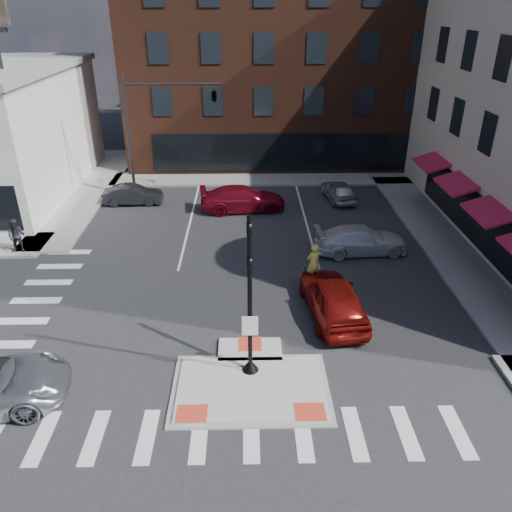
{
  "coord_description": "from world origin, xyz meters",
  "views": [
    {
      "loc": [
        -0.08,
        -13.63,
        11.91
      ],
      "look_at": [
        0.31,
        5.65,
        2.0
      ],
      "focal_mm": 35.0,
      "sensor_mm": 36.0,
      "label": 1
    }
  ],
  "objects_px": {
    "cyclist": "(313,275)",
    "bg_car_silver": "(338,190)",
    "bg_car_dark": "(133,195)",
    "white_pickup": "(361,240)",
    "pedestrian_a": "(16,236)",
    "red_sedan": "(333,298)",
    "bg_car_red": "(243,199)"
  },
  "relations": [
    {
      "from": "bg_car_dark",
      "to": "pedestrian_a",
      "type": "relative_size",
      "value": 2.09
    },
    {
      "from": "red_sedan",
      "to": "bg_car_dark",
      "type": "relative_size",
      "value": 1.33
    },
    {
      "from": "red_sedan",
      "to": "bg_car_silver",
      "type": "relative_size",
      "value": 1.31
    },
    {
      "from": "white_pickup",
      "to": "bg_car_dark",
      "type": "height_order",
      "value": "white_pickup"
    },
    {
      "from": "cyclist",
      "to": "bg_car_silver",
      "type": "bearing_deg",
      "value": -129.07
    },
    {
      "from": "red_sedan",
      "to": "white_pickup",
      "type": "bearing_deg",
      "value": -118.79
    },
    {
      "from": "bg_car_dark",
      "to": "pedestrian_a",
      "type": "xyz_separation_m",
      "value": [
        -4.51,
        -7.25,
        0.44
      ]
    },
    {
      "from": "white_pickup",
      "to": "bg_car_silver",
      "type": "distance_m",
      "value": 7.8
    },
    {
      "from": "white_pickup",
      "to": "bg_car_silver",
      "type": "xyz_separation_m",
      "value": [
        0.12,
        7.8,
        -0.05
      ]
    },
    {
      "from": "cyclist",
      "to": "bg_car_red",
      "type": "bearing_deg",
      "value": -95.92
    },
    {
      "from": "white_pickup",
      "to": "cyclist",
      "type": "bearing_deg",
      "value": 136.38
    },
    {
      "from": "white_pickup",
      "to": "bg_car_red",
      "type": "bearing_deg",
      "value": 40.6
    },
    {
      "from": "bg_car_dark",
      "to": "bg_car_silver",
      "type": "bearing_deg",
      "value": -90.41
    },
    {
      "from": "bg_car_silver",
      "to": "pedestrian_a",
      "type": "relative_size",
      "value": 2.11
    },
    {
      "from": "bg_car_dark",
      "to": "bg_car_red",
      "type": "height_order",
      "value": "bg_car_red"
    },
    {
      "from": "red_sedan",
      "to": "bg_car_silver",
      "type": "bearing_deg",
      "value": -107.01
    },
    {
      "from": "bg_car_red",
      "to": "cyclist",
      "type": "xyz_separation_m",
      "value": [
        3.21,
        -9.89,
        0.0
      ]
    },
    {
      "from": "cyclist",
      "to": "pedestrian_a",
      "type": "distance_m",
      "value": 15.4
    },
    {
      "from": "cyclist",
      "to": "pedestrian_a",
      "type": "bearing_deg",
      "value": -38.55
    },
    {
      "from": "bg_car_silver",
      "to": "white_pickup",
      "type": "bearing_deg",
      "value": 79.51
    },
    {
      "from": "bg_car_dark",
      "to": "cyclist",
      "type": "relative_size",
      "value": 1.65
    },
    {
      "from": "cyclist",
      "to": "red_sedan",
      "type": "bearing_deg",
      "value": 81.92
    },
    {
      "from": "red_sedan",
      "to": "bg_car_red",
      "type": "xyz_separation_m",
      "value": [
        -3.81,
        12.01,
        -0.09
      ]
    },
    {
      "from": "bg_car_red",
      "to": "pedestrian_a",
      "type": "relative_size",
      "value": 2.91
    },
    {
      "from": "red_sedan",
      "to": "cyclist",
      "type": "height_order",
      "value": "cyclist"
    },
    {
      "from": "cyclist",
      "to": "white_pickup",
      "type": "bearing_deg",
      "value": -152.44
    },
    {
      "from": "cyclist",
      "to": "pedestrian_a",
      "type": "relative_size",
      "value": 1.26
    },
    {
      "from": "bg_car_silver",
      "to": "cyclist",
      "type": "distance_m",
      "value": 12.02
    },
    {
      "from": "white_pickup",
      "to": "bg_car_red",
      "type": "distance_m",
      "value": 8.72
    },
    {
      "from": "bg_car_silver",
      "to": "cyclist",
      "type": "relative_size",
      "value": 1.67
    },
    {
      "from": "bg_car_red",
      "to": "cyclist",
      "type": "relative_size",
      "value": 2.31
    },
    {
      "from": "red_sedan",
      "to": "cyclist",
      "type": "distance_m",
      "value": 2.2
    }
  ]
}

